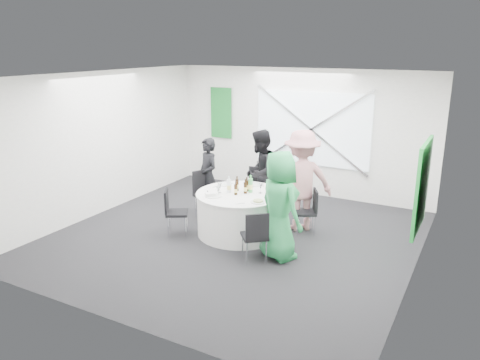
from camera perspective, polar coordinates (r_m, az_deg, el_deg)
The scene contains 47 objects.
floor at distance 8.35m, azimuth -0.66°, elevation -6.95°, with size 6.00×6.00×0.00m, color black.
ceiling at distance 7.69m, azimuth -0.73°, elevation 12.62°, with size 6.00×6.00×0.00m, color silver.
wall_back at distance 10.57m, azimuth 7.27°, elevation 5.82°, with size 6.00×6.00×0.00m, color silver.
wall_front at distance 5.58m, azimuth -15.84°, elevation -4.12°, with size 6.00×6.00×0.00m, color silver.
wall_left at distance 9.68m, azimuth -16.45°, elevation 4.34°, with size 6.00×6.00×0.00m, color silver.
wall_right at distance 7.00m, azimuth 21.31°, elevation -0.51°, with size 6.00×6.00×0.00m, color silver.
window_panel at distance 10.41m, azimuth 8.75°, elevation 6.16°, with size 2.60×0.03×1.60m, color white.
window_brace_a at distance 10.37m, azimuth 8.68°, elevation 6.13°, with size 0.05×0.05×3.16m, color silver.
window_brace_b at distance 10.37m, azimuth 8.68°, elevation 6.13°, with size 0.05×0.05×3.16m, color silver.
green_banner at distance 11.34m, azimuth -2.32°, elevation 8.17°, with size 0.55×0.04×1.20m, color #146825.
green_sign at distance 7.64m, azimuth 21.32°, elevation -0.74°, with size 0.05×1.20×1.40m, color #19892E.
banquet_table at distance 8.37m, azimuth 0.00°, elevation -4.08°, with size 1.56×1.56×0.76m.
chair_back at distance 9.31m, azimuth 2.09°, elevation -0.88°, with size 0.49×0.50×0.93m.
chair_back_left at distance 9.17m, azimuth -4.32°, elevation -1.23°, with size 0.56×0.55×0.92m.
chair_back_right at distance 8.44m, azimuth 8.45°, elevation -3.42°, with size 0.51×0.50×0.81m.
chair_front_right at distance 7.23m, azimuth 1.92°, elevation -6.51°, with size 0.54×0.54×0.84m.
chair_front_left at distance 8.38m, azimuth -8.20°, elevation -3.49°, with size 0.52×0.51×0.83m.
person_man_back_left at distance 9.31m, azimuth -3.93°, elevation 0.49°, with size 0.56×0.37×1.53m, color black.
person_man_back at distance 9.19m, azimuth 2.44°, elevation 0.88°, with size 0.83×0.46×1.71m, color black.
person_woman_pink at distance 8.49m, azimuth 7.49°, elevation -0.07°, with size 1.19×0.55×1.85m, color #BF7C80.
person_woman_green at distance 7.30m, azimuth 4.85°, elevation -3.14°, with size 0.85×0.55×1.74m, color #268D4A.
plate_back at distance 8.73m, azimuth 1.95°, elevation -0.54°, with size 0.29×0.29×0.01m.
plate_back_left at distance 8.73m, azimuth -1.97°, elevation -0.54°, with size 0.27×0.27×0.01m.
plate_back_right at distance 8.26m, azimuth 3.92°, elevation -1.48°, with size 0.26×0.26×0.04m.
plate_front_right at distance 7.77m, azimuth 2.22°, elevation -2.63°, with size 0.25×0.25×0.04m.
plate_front_left at distance 8.08m, azimuth -3.30°, elevation -1.95°, with size 0.29×0.29×0.01m.
napkin at distance 8.07m, azimuth -3.68°, elevation -1.74°, with size 0.17×0.11×0.05m, color white.
beer_bottle_a at distance 8.34m, azimuth -0.36°, elevation -0.64°, with size 0.06×0.06×0.27m.
beer_bottle_b at distance 8.32m, azimuth 0.83°, elevation -0.72°, with size 0.06×0.06×0.26m.
beer_bottle_c at distance 8.19m, azimuth 0.66°, elevation -0.98°, with size 0.06×0.06×0.26m.
beer_bottle_d at distance 8.13m, azimuth -0.52°, elevation -1.18°, with size 0.06×0.06×0.24m.
green_water_bottle at distance 8.25m, azimuth 1.30°, elevation -0.68°, with size 0.08×0.08×0.31m.
clear_water_bottle at distance 8.26m, azimuth -1.36°, elevation -0.75°, with size 0.08×0.08×0.29m.
wine_glass_a at distance 8.22m, azimuth 2.53°, elevation -0.77°, with size 0.07×0.07×0.17m.
wine_glass_b at distance 8.49m, azimuth 1.13°, elevation -0.20°, with size 0.07×0.07×0.17m.
wine_glass_c at distance 8.23m, azimuth -2.48°, elevation -0.74°, with size 0.07×0.07×0.17m.
wine_glass_d at distance 8.04m, azimuth -2.66°, elevation -1.16°, with size 0.07×0.07×0.17m.
fork_a at distance 8.66m, azimuth 2.52°, elevation -0.71°, with size 0.01×0.15×0.01m, color silver.
knife_a at distance 8.78m, azimuth 0.73°, elevation -0.46°, with size 0.01×0.15×0.01m, color silver.
fork_b at distance 8.31m, azimuth -3.96°, elevation -1.47°, with size 0.01×0.15×0.01m, color silver.
knife_b at distance 8.02m, azimuth -3.70°, elevation -2.13°, with size 0.01×0.15×0.01m, color silver.
fork_c at distance 8.17m, azimuth 3.98°, elevation -1.78°, with size 0.01×0.15×0.01m, color silver.
knife_c at distance 8.41m, azimuth 3.78°, elevation -1.25°, with size 0.01×0.15×0.01m, color silver.
fork_d at distance 8.77m, azimuth -1.11°, elevation -0.48°, with size 0.01×0.15×0.01m, color silver.
knife_d at distance 8.61m, azimuth -2.92°, elevation -0.82°, with size 0.01×0.15×0.01m, color silver.
fork_e at distance 7.70m, azimuth 0.05°, elevation -2.89°, with size 0.01×0.15×0.01m, color silver.
knife_e at distance 7.81m, azimuth 2.52°, elevation -2.62°, with size 0.01×0.15×0.01m, color silver.
Camera 1 is at (3.73, -6.71, 3.28)m, focal length 35.00 mm.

